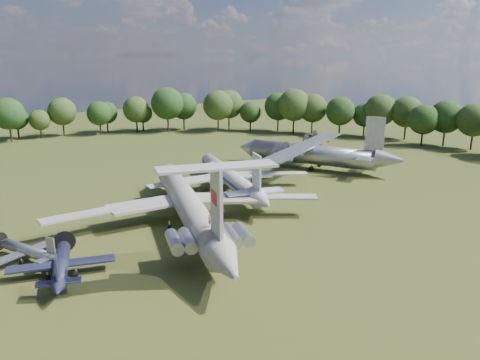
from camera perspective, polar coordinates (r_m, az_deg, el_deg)
ground at (r=74.18m, az=-7.44°, el=-4.72°), size 300.00×300.00×0.00m
il62_airliner at (r=70.20m, az=-6.39°, el=-3.56°), size 58.07×65.13×5.28m
tu104_jet at (r=88.24m, az=-1.31°, el=0.02°), size 43.27×49.69×4.17m
an12_transport at (r=106.51m, az=8.67°, el=2.82°), size 50.70×53.01×5.49m
small_prop_west at (r=58.42m, az=-20.92°, el=-9.94°), size 16.92×19.44×2.39m
small_prop_northwest at (r=64.40m, az=-24.33°, el=-8.14°), size 14.37×16.49×2.02m
person_on_il62 at (r=55.38m, az=-3.68°, el=-4.83°), size 0.62×0.43×1.63m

